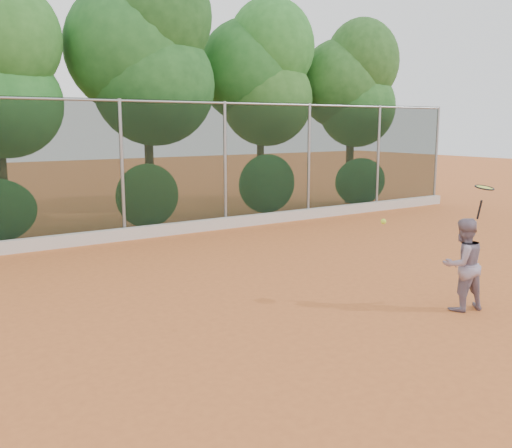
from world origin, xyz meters
TOP-DOWN VIEW (x-y plane):
  - ground at (0.00, 0.00)m, footprint 80.00×80.00m
  - concrete_curb at (0.00, 6.82)m, footprint 24.00×0.20m
  - tennis_player at (2.29, -1.35)m, footprint 0.82×0.70m
  - chainlink_fence at (-0.00, 7.00)m, footprint 24.09×0.09m
  - foliage_backdrop at (-0.55, 8.98)m, footprint 23.70×3.63m
  - tennis_racket at (2.59, -1.43)m, footprint 0.34×0.34m
  - tennis_ball_in_flight at (0.32, -1.52)m, footprint 0.07×0.07m

SIDE VIEW (x-z plane):
  - ground at x=0.00m, z-range 0.00..0.00m
  - concrete_curb at x=0.00m, z-range 0.00..0.30m
  - tennis_player at x=2.29m, z-range 0.00..1.46m
  - tennis_ball_in_flight at x=0.32m, z-range 1.58..1.66m
  - chainlink_fence at x=0.00m, z-range 0.11..3.61m
  - tennis_racket at x=2.59m, z-range 1.61..2.15m
  - foliage_backdrop at x=-0.55m, z-range 0.63..8.18m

